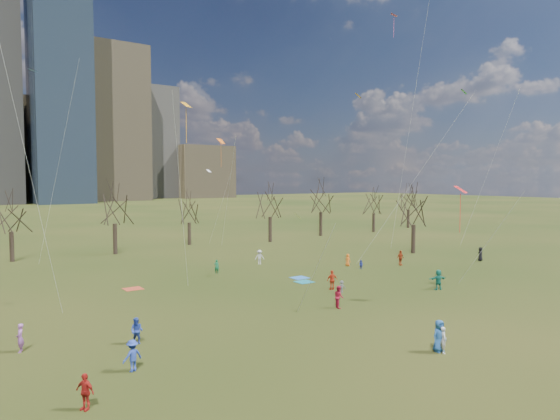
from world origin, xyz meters
TOP-DOWN VIEW (x-y plane):
  - ground at (0.00, 0.00)m, footprint 500.00×500.00m
  - bare_tree_row at (-0.09, 37.22)m, footprint 113.04×29.80m
  - blanket_teal at (2.43, 11.42)m, footprint 1.60×1.50m
  - blanket_navy at (3.28, 13.26)m, footprint 1.60×1.50m
  - blanket_crimson at (-12.08, 17.86)m, footprint 1.60×1.50m
  - person_0 at (-3.17, -8.40)m, footprint 0.95×0.67m
  - person_1 at (-3.15, -8.67)m, footprint 0.62×0.66m
  - person_2 at (-1.31, 2.24)m, footprint 0.93×1.02m
  - person_3 at (2.30, 5.91)m, footprint 0.77×0.78m
  - person_4 at (2.40, 7.30)m, footprint 1.10×0.65m
  - person_5 at (10.19, 1.87)m, footprint 1.77×1.00m
  - person_6 at (27.49, 8.98)m, footprint 0.98×0.86m
  - person_7 at (-22.81, 5.29)m, footprint 0.52×0.67m
  - person_8 at (11.77, 13.27)m, footprint 0.47×0.55m
  - person_9 at (4.35, 22.36)m, footprint 1.24×0.98m
  - person_10 at (17.24, 12.49)m, footprint 1.01×0.43m
  - person_12 at (11.95, 15.60)m, footprint 0.57×0.76m
  - person_13 at (-2.38, 20.21)m, footprint 0.62×0.61m
  - person_14 at (-16.88, 2.85)m, footprint 0.98×0.97m
  - person_15 at (-18.51, -1.24)m, footprint 1.19×0.86m
  - person_16 at (-21.59, -4.30)m, footprint 0.82×1.00m
  - kites_airborne at (-0.04, 11.57)m, footprint 68.88×40.45m

SIDE VIEW (x-z plane):
  - ground at x=0.00m, z-range 0.00..0.00m
  - blanket_teal at x=2.43m, z-range 0.00..0.03m
  - blanket_navy at x=3.28m, z-range 0.00..0.03m
  - blanket_crimson at x=-12.08m, z-range 0.00..0.03m
  - person_8 at x=11.77m, z-range 0.00..1.00m
  - person_3 at x=2.30m, z-range 0.00..1.08m
  - person_12 at x=11.95m, z-range 0.00..1.39m
  - person_13 at x=-2.38m, z-range 0.00..1.45m
  - person_1 at x=-3.15m, z-range 0.00..1.51m
  - person_14 at x=-16.88m, z-range 0.00..1.60m
  - person_16 at x=-21.59m, z-range 0.00..1.60m
  - person_7 at x=-22.81m, z-range 0.00..1.64m
  - person_15 at x=-18.51m, z-range 0.00..1.65m
  - person_9 at x=4.35m, z-range 0.00..1.69m
  - person_6 at x=27.49m, z-range 0.00..1.69m
  - person_2 at x=-1.31m, z-range 0.00..1.72m
  - person_10 at x=17.24m, z-range 0.00..1.72m
  - person_4 at x=2.40m, z-range 0.00..1.76m
  - person_5 at x=10.19m, z-range 0.00..1.82m
  - person_0 at x=-3.17m, z-range 0.00..1.84m
  - bare_tree_row at x=-0.09m, z-range 1.37..10.87m
  - kites_airborne at x=-0.04m, z-range -2.44..25.83m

